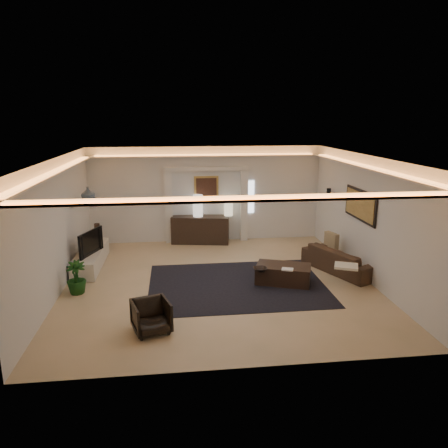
{
  "coord_description": "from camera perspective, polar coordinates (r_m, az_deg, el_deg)",
  "views": [
    {
      "loc": [
        -0.96,
        -9.19,
        3.77
      ],
      "look_at": [
        0.2,
        0.6,
        1.25
      ],
      "focal_mm": 33.92,
      "sensor_mm": 36.0,
      "label": 1
    }
  ],
  "objects": [
    {
      "name": "alcove_header",
      "position": [
        12.72,
        -2.4,
        7.46
      ],
      "size": [
        2.52,
        0.2,
        0.12
      ],
      "primitive_type": "cube",
      "color": "silver",
      "rests_on": "wall_back"
    },
    {
      "name": "wall_back",
      "position": [
        12.94,
        -2.4,
        3.99
      ],
      "size": [
        7.0,
        0.0,
        7.0
      ],
      "primitive_type": "plane",
      "rotation": [
        1.57,
        0.0,
        0.0
      ],
      "color": "silver",
      "rests_on": "ground"
    },
    {
      "name": "ginger_jar",
      "position": [
        11.31,
        -17.86,
        3.88
      ],
      "size": [
        0.4,
        0.4,
        0.36
      ],
      "primitive_type": "imported",
      "rotation": [
        0.0,
        0.0,
        -0.18
      ],
      "color": "#425362",
      "rests_on": "wall_niche"
    },
    {
      "name": "armchair",
      "position": [
        7.84,
        -9.78,
        -12.19
      ],
      "size": [
        0.8,
        0.81,
        0.59
      ],
      "primitive_type": "imported",
      "rotation": [
        0.0,
        0.0,
        0.3
      ],
      "color": "black",
      "rests_on": "ground"
    },
    {
      "name": "magazine",
      "position": [
        9.61,
        8.55,
        -6.2
      ],
      "size": [
        0.3,
        0.26,
        0.03
      ],
      "primitive_type": "cube",
      "rotation": [
        0.0,
        0.0,
        -0.36
      ],
      "color": "silver",
      "rests_on": "coffee_table"
    },
    {
      "name": "lamp_right",
      "position": [
        12.83,
        0.61,
        2.28
      ],
      "size": [
        0.35,
        0.35,
        0.59
      ],
      "primitive_type": "cylinder",
      "rotation": [
        0.0,
        0.0,
        -0.41
      ],
      "color": "#FBEFC1",
      "rests_on": "console"
    },
    {
      "name": "area_rug",
      "position": [
        9.84,
        1.72,
        -8.16
      ],
      "size": [
        4.0,
        3.0,
        0.01
      ],
      "primitive_type": "cube",
      "color": "black",
      "rests_on": "ground"
    },
    {
      "name": "art_panel_gold",
      "position": [
        10.67,
        17.8,
        2.46
      ],
      "size": [
        0.02,
        1.5,
        0.62
      ],
      "primitive_type": "cube",
      "color": "tan",
      "rests_on": "wall_right"
    },
    {
      "name": "ceiling",
      "position": [
        9.28,
        -0.8,
        8.96
      ],
      "size": [
        7.0,
        7.0,
        0.0
      ],
      "primitive_type": "plane",
      "rotation": [
        3.14,
        0.0,
        0.0
      ],
      "color": "white",
      "rests_on": "ground"
    },
    {
      "name": "throw_blanket",
      "position": [
        9.78,
        16.15,
        -5.47
      ],
      "size": [
        0.62,
        0.58,
        0.05
      ],
      "primitive_type": "cube",
      "rotation": [
        0.0,
        0.0,
        -0.41
      ],
      "color": "beige",
      "rests_on": "sofa"
    },
    {
      "name": "tv",
      "position": [
        11.01,
        -17.97,
        -2.29
      ],
      "size": [
        1.03,
        0.49,
        0.6
      ],
      "primitive_type": "imported",
      "rotation": [
        0.0,
        0.0,
        1.22
      ],
      "color": "black",
      "rests_on": "media_ledge"
    },
    {
      "name": "wall_left",
      "position": [
        9.81,
        -21.55,
        -0.36
      ],
      "size": [
        0.0,
        7.0,
        7.0
      ],
      "primitive_type": "plane",
      "rotation": [
        1.57,
        0.0,
        1.57
      ],
      "color": "silver",
      "rests_on": "ground"
    },
    {
      "name": "daylight_slit",
      "position": [
        13.1,
        3.52,
        3.67
      ],
      "size": [
        0.25,
        0.03,
        1.0
      ],
      "primitive_type": "cube",
      "color": "white",
      "rests_on": "wall_back"
    },
    {
      "name": "painting_frame",
      "position": [
        12.87,
        -2.4,
        4.84
      ],
      "size": [
        0.74,
        0.04,
        0.74
      ],
      "primitive_type": "cube",
      "color": "tan",
      "rests_on": "wall_back"
    },
    {
      "name": "console",
      "position": [
        12.91,
        -3.2,
        -0.82
      ],
      "size": [
        1.79,
        0.82,
        0.86
      ],
      "primitive_type": "cube",
      "rotation": [
        0.0,
        0.0,
        -0.17
      ],
      "color": "black",
      "rests_on": "ground"
    },
    {
      "name": "bowl",
      "position": [
        9.47,
        4.88,
        -6.24
      ],
      "size": [
        0.31,
        0.31,
        0.08
      ],
      "primitive_type": "imported",
      "rotation": [
        0.0,
        0.0,
        -0.02
      ],
      "color": "black",
      "rests_on": "coffee_table"
    },
    {
      "name": "painting_canvas",
      "position": [
        12.85,
        -2.39,
        4.83
      ],
      "size": [
        0.62,
        0.02,
        0.62
      ],
      "primitive_type": "cube",
      "color": "#4C2D1E",
      "rests_on": "wall_back"
    },
    {
      "name": "wall_front",
      "position": [
        6.22,
        2.65,
        -7.58
      ],
      "size": [
        7.0,
        0.0,
        7.0
      ],
      "primitive_type": "plane",
      "rotation": [
        -1.57,
        0.0,
        0.0
      ],
      "color": "silver",
      "rests_on": "ground"
    },
    {
      "name": "figurine",
      "position": [
        12.4,
        -16.7,
        -0.9
      ],
      "size": [
        0.19,
        0.19,
        0.41
      ],
      "primitive_type": "cylinder",
      "rotation": [
        0.0,
        0.0,
        -0.34
      ],
      "color": "#3E271B",
      "rests_on": "media_ledge"
    },
    {
      "name": "sofa",
      "position": [
        10.96,
        15.44,
        -4.68
      ],
      "size": [
        2.17,
        1.56,
        0.59
      ],
      "primitive_type": "imported",
      "rotation": [
        0.0,
        0.0,
        2.0
      ],
      "color": "black",
      "rests_on": "ground"
    },
    {
      "name": "wall_right",
      "position": [
        10.48,
        18.64,
        0.78
      ],
      "size": [
        0.0,
        7.0,
        7.0
      ],
      "primitive_type": "plane",
      "rotation": [
        1.57,
        0.0,
        -1.57
      ],
      "color": "silver",
      "rests_on": "ground"
    },
    {
      "name": "pilaster_right",
      "position": [
        13.04,
        2.7,
        2.51
      ],
      "size": [
        0.22,
        0.2,
        2.2
      ],
      "primitive_type": "cube",
      "color": "silver",
      "rests_on": "ground"
    },
    {
      "name": "floor",
      "position": [
        9.98,
        -0.74,
        -7.86
      ],
      "size": [
        7.0,
        7.0,
        0.0
      ],
      "primitive_type": "plane",
      "color": "#CDAF89",
      "rests_on": "ground"
    },
    {
      "name": "plant",
      "position": [
        9.8,
        -19.3,
        -6.84
      ],
      "size": [
        0.5,
        0.5,
        0.73
      ],
      "primitive_type": "imported",
      "rotation": [
        0.0,
        0.0,
        0.24
      ],
      "color": "#133C11",
      "rests_on": "ground"
    },
    {
      "name": "wall_niche",
      "position": [
        11.08,
        -19.58,
        2.47
      ],
      "size": [
        0.1,
        0.55,
        0.04
      ],
      "primitive_type": "cube",
      "color": "silver",
      "rests_on": "wall_left"
    },
    {
      "name": "art_panel_frame",
      "position": [
        10.68,
        17.92,
        2.46
      ],
      "size": [
        0.04,
        1.64,
        0.74
      ],
      "primitive_type": "cube",
      "color": "black",
      "rests_on": "wall_right"
    },
    {
      "name": "throw_pillow",
      "position": [
        11.61,
        14.27,
        -2.22
      ],
      "size": [
        0.27,
        0.46,
        0.44
      ],
      "primitive_type": "cube",
      "rotation": [
        0.0,
        0.0,
        0.34
      ],
      "color": "#998560",
      "rests_on": "sofa"
    },
    {
      "name": "cove_soffit",
      "position": [
        9.31,
        -0.79,
        7.24
      ],
      "size": [
        7.0,
        7.0,
        0.04
      ],
      "primitive_type": "cube",
      "color": "silver",
      "rests_on": "ceiling"
    },
    {
      "name": "coffee_table",
      "position": [
        9.97,
        7.98,
        -6.76
      ],
      "size": [
        1.38,
        1.06,
        0.46
      ],
      "primitive_type": "cube",
      "rotation": [
        0.0,
        0.0,
        -0.36
      ],
      "color": "black",
      "rests_on": "ground"
    },
    {
      "name": "media_ledge",
      "position": [
        11.44,
        -17.49,
        -4.4
      ],
      "size": [
        0.59,
        2.28,
        0.43
      ],
      "primitive_type": "cube",
      "rotation": [
        0.0,
        0.0,
        -0.01
      ],
      "color": "beige",
      "rests_on": "ground"
    },
    {
      "name": "wall_sconce",
      "position": [
        12.37,
        13.93,
        4.19
      ],
      "size": [
        0.12,
        0.12,
        0.22
      ],
      "primitive_type": "cylinder",
      "color": "black",
      "rests_on": "wall_right"
    },
    {
      "name": "lamp_left",
      "position": [
        12.74,
        -3.54,
        2.17
      ],
      "size": [
        0.3,
        0.3,
        0.66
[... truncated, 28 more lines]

